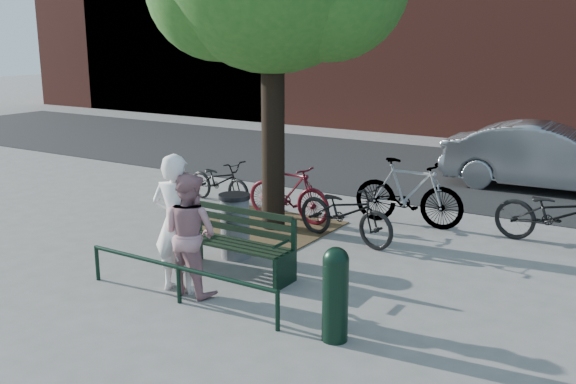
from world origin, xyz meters
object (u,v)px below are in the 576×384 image
Objects in this scene: bicycle_c at (345,212)px; person_right at (190,234)px; litter_bin at (235,226)px; person_left at (177,223)px; parked_car at (548,158)px; park_bench at (238,241)px; bollard at (335,291)px.

person_right is at bearing 177.68° from bicycle_c.
person_right is 1.64× the size of litter_bin.
person_right is 0.85× the size of bicycle_c.
person_left is 9.23m from parked_car.
park_bench is at bearing -49.23° from litter_bin.
litter_bin is at bearing 157.17° from bicycle_c.
park_bench is 2.21m from bicycle_c.
park_bench is at bearing -119.05° from person_left.
bollard is (2.46, -0.17, -0.35)m from person_left.
bicycle_c reaches higher than litter_bin.
person_left is 1.71× the size of bollard.
litter_bin is (-0.16, 1.48, -0.43)m from person_left.
person_right is at bearing -76.31° from litter_bin.
litter_bin is at bearing 130.77° from park_bench.
person_left reaches higher than bollard.
parked_car is at bearing -9.19° from bicycle_c.
person_left is 3.24m from bicycle_c.
bollard is at bearing 163.68° from person_left.
litter_bin is 0.22× the size of parked_car.
bollard reaches higher than litter_bin.
person_right reaches higher than bicycle_c.
parked_car is (2.08, 5.65, 0.23)m from bicycle_c.
bicycle_c is 0.43× the size of parked_car.
park_bench is 1.75× the size of litter_bin.
bicycle_c is (0.72, 3.04, -0.31)m from person_right.
person_left is at bearing -83.80° from litter_bin.
person_right is at bearing 159.13° from parked_car.
litter_bin is at bearing 153.49° from parked_car.
person_left is 1.14× the size of person_right.
park_bench is 0.69m from litter_bin.
litter_bin reaches higher than park_bench.
bicycle_c is at bearing 115.40° from bollard.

